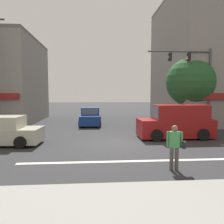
# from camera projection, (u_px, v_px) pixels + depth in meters

# --- Properties ---
(ground_plane) EXTENTS (120.00, 120.00, 0.00)m
(ground_plane) POSITION_uv_depth(u_px,v_px,m) (119.00, 143.00, 12.54)
(ground_plane) COLOR #2B2B2D
(lane_marking_stripe) EXTENTS (9.00, 0.24, 0.01)m
(lane_marking_stripe) POSITION_uv_depth(u_px,v_px,m) (127.00, 161.00, 9.06)
(lane_marking_stripe) COLOR silver
(lane_marking_stripe) RESTS_ON ground
(building_right_corner) EXTENTS (12.04, 11.35, 12.27)m
(building_right_corner) POSITION_uv_depth(u_px,v_px,m) (222.00, 61.00, 22.37)
(building_right_corner) COLOR gray
(building_right_corner) RESTS_ON ground
(street_tree) EXTENTS (3.95, 3.95, 5.73)m
(street_tree) POSITION_uv_depth(u_px,v_px,m) (191.00, 82.00, 17.81)
(street_tree) COLOR #4C3823
(street_tree) RESTS_ON ground
(traffic_light_mast) EXTENTS (4.89, 0.25, 6.20)m
(traffic_light_mast) POSITION_uv_depth(u_px,v_px,m) (197.00, 76.00, 16.56)
(traffic_light_mast) COLOR #47474C
(traffic_light_mast) RESTS_ON ground
(van_crossing_leftbound) EXTENTS (4.63, 2.10, 2.11)m
(van_crossing_leftbound) POSITION_uv_depth(u_px,v_px,m) (176.00, 122.00, 13.78)
(van_crossing_leftbound) COLOR maroon
(van_crossing_leftbound) RESTS_ON ground
(sedan_parked_curbside) EXTENTS (1.95, 4.14, 1.58)m
(sedan_parked_curbside) POSITION_uv_depth(u_px,v_px,m) (91.00, 117.00, 19.68)
(sedan_parked_curbside) COLOR navy
(sedan_parked_curbside) RESTS_ON ground
(sedan_waiting_far) EXTENTS (4.18, 2.04, 1.58)m
(sedan_waiting_far) POSITION_uv_depth(u_px,v_px,m) (3.00, 132.00, 11.92)
(sedan_waiting_far) COLOR #B7B29E
(sedan_waiting_far) RESTS_ON ground
(pedestrian_foreground_with_bag) EXTENTS (0.67, 0.43, 1.67)m
(pedestrian_foreground_with_bag) POSITION_uv_depth(u_px,v_px,m) (175.00, 145.00, 7.91)
(pedestrian_foreground_with_bag) COLOR #4C4742
(pedestrian_foreground_with_bag) RESTS_ON ground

